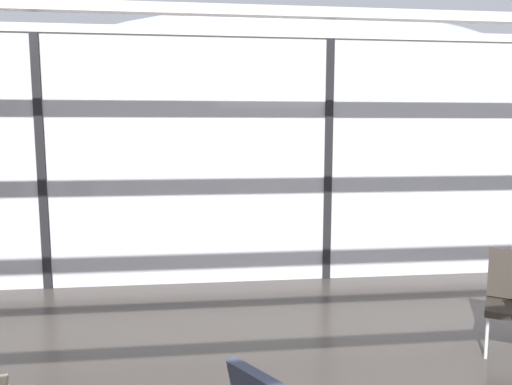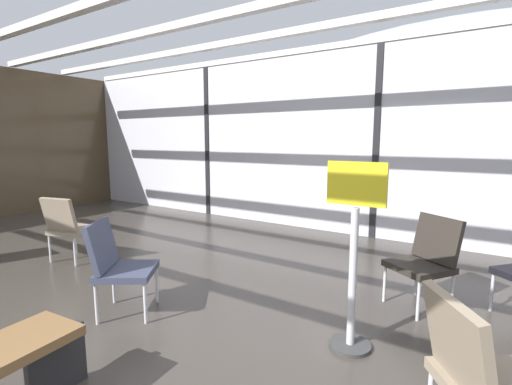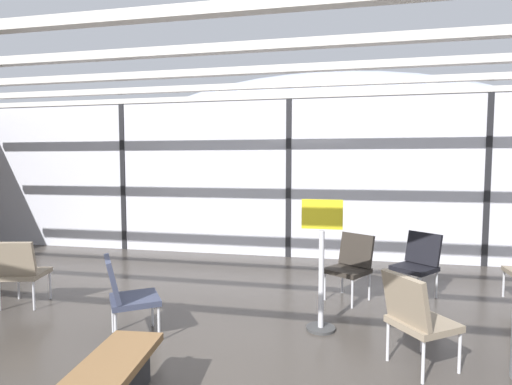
% 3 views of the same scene
% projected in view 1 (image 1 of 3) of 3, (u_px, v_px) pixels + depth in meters
% --- Properties ---
extents(glass_curtain_wall, '(14.00, 0.08, 3.05)m').
position_uv_depth(glass_curtain_wall, '(327.00, 162.00, 6.20)').
color(glass_curtain_wall, silver).
rests_on(glass_curtain_wall, ground).
extents(window_mullion_0, '(0.10, 0.12, 3.05)m').
position_uv_depth(window_mullion_0, '(42.00, 164.00, 5.80)').
color(window_mullion_0, black).
rests_on(window_mullion_0, ground).
extents(window_mullion_1, '(0.10, 0.12, 3.05)m').
position_uv_depth(window_mullion_1, '(327.00, 162.00, 6.20)').
color(window_mullion_1, black).
rests_on(window_mullion_1, ground).
extents(parked_airplane, '(14.00, 4.53, 4.53)m').
position_uv_depth(parked_airplane, '(287.00, 115.00, 10.79)').
color(parked_airplane, '#B2BCD6').
rests_on(parked_airplane, ground).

